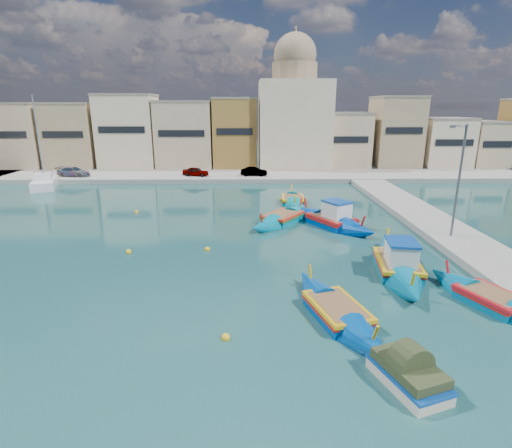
# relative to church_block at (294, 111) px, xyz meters

# --- Properties ---
(ground) EXTENTS (160.00, 160.00, 0.00)m
(ground) POSITION_rel_church_block_xyz_m (-10.00, -40.00, -8.41)
(ground) COLOR #153D40
(ground) RESTS_ON ground
(east_quay) EXTENTS (4.00, 70.00, 0.50)m
(east_quay) POSITION_rel_church_block_xyz_m (8.00, -40.00, -8.16)
(east_quay) COLOR gray
(east_quay) RESTS_ON ground
(north_quay) EXTENTS (80.00, 8.00, 0.60)m
(north_quay) POSITION_rel_church_block_xyz_m (-10.00, -8.00, -8.11)
(north_quay) COLOR gray
(north_quay) RESTS_ON ground
(north_townhouses) EXTENTS (83.20, 7.87, 10.19)m
(north_townhouses) POSITION_rel_church_block_xyz_m (-3.32, -0.64, -3.41)
(north_townhouses) COLOR tan
(north_townhouses) RESTS_ON ground
(church_block) EXTENTS (10.00, 10.00, 19.10)m
(church_block) POSITION_rel_church_block_xyz_m (0.00, 0.00, 0.00)
(church_block) COLOR beige
(church_block) RESTS_ON ground
(quay_street_lamp) EXTENTS (1.18, 0.16, 8.00)m
(quay_street_lamp) POSITION_rel_church_block_xyz_m (7.44, -34.00, -4.07)
(quay_street_lamp) COLOR #595B60
(quay_street_lamp) RESTS_ON ground
(parked_cars) EXTENTS (26.67, 2.28, 1.18)m
(parked_cars) POSITION_rel_church_block_xyz_m (-18.66, -9.50, -7.24)
(parked_cars) COLOR #4C1919
(parked_cars) RESTS_ON north_quay
(luzzu_turquoise_cabin) EXTENTS (3.67, 10.03, 3.15)m
(luzzu_turquoise_cabin) POSITION_rel_church_block_xyz_m (1.98, -39.09, -8.03)
(luzzu_turquoise_cabin) COLOR #006C97
(luzzu_turquoise_cabin) RESTS_ON ground
(luzzu_blue_cabin) EXTENTS (6.65, 9.06, 3.26)m
(luzzu_blue_cabin) POSITION_rel_church_block_xyz_m (0.05, -29.86, -8.01)
(luzzu_blue_cabin) COLOR #003FA3
(luzzu_blue_cabin) RESTS_ON ground
(luzzu_cyan_mid) EXTENTS (6.73, 8.40, 2.60)m
(luzzu_cyan_mid) POSITION_rel_church_block_xyz_m (-3.75, -28.74, -8.13)
(luzzu_cyan_mid) COLOR #0081A4
(luzzu_cyan_mid) RESTS_ON ground
(luzzu_green) EXTENTS (2.44, 8.00, 2.49)m
(luzzu_green) POSITION_rel_church_block_xyz_m (-2.24, -22.34, -8.14)
(luzzu_green) COLOR #00889C
(luzzu_green) RESTS_ON ground
(luzzu_blue_south) EXTENTS (4.05, 8.53, 2.40)m
(luzzu_blue_south) POSITION_rel_church_block_xyz_m (-2.55, -44.15, -8.16)
(luzzu_blue_south) COLOR #0047A0
(luzzu_blue_south) RESTS_ON ground
(luzzu_cyan_south) EXTENTS (4.58, 7.54, 2.30)m
(luzzu_cyan_south) POSITION_rel_church_block_xyz_m (5.00, -43.15, -8.16)
(luzzu_cyan_south) COLOR #006896
(luzzu_cyan_south) RESTS_ON ground
(tender_near) EXTENTS (2.33, 3.13, 1.38)m
(tender_near) POSITION_rel_church_block_xyz_m (-1.11, -48.69, -7.98)
(tender_near) COLOR beige
(tender_near) RESTS_ON ground
(yacht_north) EXTENTS (5.03, 8.66, 11.15)m
(yacht_north) POSITION_rel_church_block_xyz_m (-30.86, -12.25, -7.97)
(yacht_north) COLOR white
(yacht_north) RESTS_ON ground
(mooring_buoys) EXTENTS (20.65, 25.24, 0.36)m
(mooring_buoys) POSITION_rel_church_block_xyz_m (-7.79, -33.14, -8.33)
(mooring_buoys) COLOR yellow
(mooring_buoys) RESTS_ON ground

